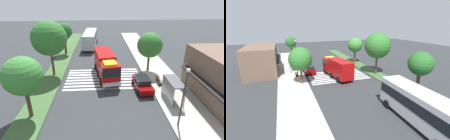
% 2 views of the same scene
% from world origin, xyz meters
% --- Properties ---
extents(ground_plane, '(120.00, 120.00, 0.00)m').
position_xyz_m(ground_plane, '(0.00, 0.00, 0.00)').
color(ground_plane, '#2D3033').
extents(sidewalk, '(60.00, 4.91, 0.14)m').
position_xyz_m(sidewalk, '(0.00, 8.62, 0.07)').
color(sidewalk, '#ADA89E').
rests_on(sidewalk, ground_plane).
extents(median_strip, '(60.00, 3.00, 0.14)m').
position_xyz_m(median_strip, '(0.00, -7.67, 0.07)').
color(median_strip, '#3D6033').
rests_on(median_strip, ground_plane).
extents(crosswalk, '(6.75, 11.10, 0.01)m').
position_xyz_m(crosswalk, '(1.67, 0.00, 0.01)').
color(crosswalk, silver).
rests_on(crosswalk, ground_plane).
extents(fire_truck, '(8.81, 3.67, 3.57)m').
position_xyz_m(fire_truck, '(1.14, 0.37, 2.00)').
color(fire_truck, '#A50C0C').
rests_on(fire_truck, ground_plane).
extents(parked_car_west, '(4.58, 2.25, 1.68)m').
position_xyz_m(parked_car_west, '(5.20, 4.96, 0.86)').
color(parked_car_west, '#720505').
rests_on(parked_car_west, ground_plane).
extents(transit_bus, '(10.43, 3.23, 3.53)m').
position_xyz_m(transit_bus, '(-15.58, -2.77, 2.09)').
color(transit_bus, '#B2B2B7').
rests_on(transit_bus, ground_plane).
extents(bus_stop_shelter, '(3.50, 1.40, 2.46)m').
position_xyz_m(bus_stop_shelter, '(8.02, 7.56, 1.89)').
color(bus_stop_shelter, '#4C4C51').
rests_on(bus_stop_shelter, sidewalk).
extents(bench_near_shelter, '(1.60, 0.50, 0.90)m').
position_xyz_m(bench_near_shelter, '(4.02, 7.57, 0.59)').
color(bench_near_shelter, '#4C3823').
rests_on(bench_near_shelter, sidewalk).
extents(street_lamp, '(0.36, 0.36, 5.94)m').
position_xyz_m(street_lamp, '(12.50, 6.77, 3.66)').
color(street_lamp, '#2D2D30').
rests_on(street_lamp, sidewalk).
extents(sidewalk_tree_far_west, '(3.88, 3.88, 6.19)m').
position_xyz_m(sidewalk_tree_far_west, '(-0.48, 7.17, 4.38)').
color(sidewalk_tree_far_west, '#513823').
rests_on(sidewalk_tree_far_west, sidewalk).
extents(median_tree_far_west, '(3.31, 3.31, 6.29)m').
position_xyz_m(median_tree_far_west, '(-10.53, -7.67, 4.71)').
color(median_tree_far_west, '#513823').
rests_on(median_tree_far_west, median_strip).
extents(median_tree_west, '(5.02, 5.02, 8.18)m').
position_xyz_m(median_tree_west, '(0.04, -7.67, 5.79)').
color(median_tree_west, '#513823').
rests_on(median_tree_west, median_strip).
extents(median_tree_center, '(3.71, 3.71, 6.38)m').
position_xyz_m(median_tree_center, '(10.04, -7.67, 4.63)').
color(median_tree_center, '#513823').
rests_on(median_tree_center, median_strip).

